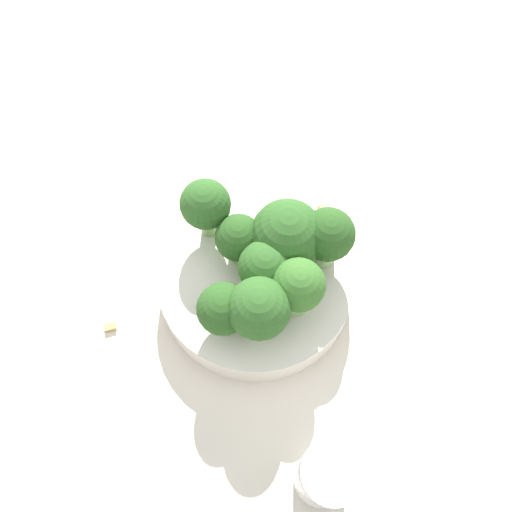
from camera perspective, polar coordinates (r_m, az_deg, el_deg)
The scene contains 14 objects.
ground_plane at distance 0.42m, azimuth 0.00°, elevation -3.88°, with size 3.00×3.00×0.00m, color beige.
bowl at distance 0.40m, azimuth 0.00°, elevation -3.01°, with size 0.15×0.15×0.03m, color silver.
broccoli_floret_0 at distance 0.38m, azimuth -5.78°, elevation 5.76°, with size 0.04×0.04×0.06m.
broccoli_floret_1 at distance 0.37m, azimuth -1.98°, elevation 1.93°, with size 0.04×0.04×0.05m.
broccoli_floret_2 at distance 0.37m, azimuth 8.15°, elevation 2.20°, with size 0.04×0.04×0.06m.
broccoli_floret_3 at distance 0.34m, azimuth 0.34°, elevation -6.18°, with size 0.04×0.04×0.06m.
broccoli_floret_4 at distance 0.37m, azimuth 3.56°, elevation 2.25°, with size 0.05×0.05×0.06m.
broccoli_floret_5 at distance 0.35m, azimuth 4.81°, elevation -3.55°, with size 0.04×0.04×0.06m.
broccoli_floret_6 at distance 0.35m, azimuth -3.85°, elevation -6.07°, with size 0.04×0.04×0.05m.
broccoli_floret_7 at distance 0.36m, azimuth 1.06°, elevation -1.38°, with size 0.04×0.04×0.05m.
pepper_shaker at distance 0.35m, azimuth 7.90°, elevation -23.72°, with size 0.04×0.04×0.07m.
almond_crumb_0 at distance 0.42m, azimuth -16.37°, elevation -7.70°, with size 0.01×0.01×0.01m, color tan.
almond_crumb_1 at distance 0.46m, azimuth 7.52°, elevation 5.66°, with size 0.01×0.00×0.01m, color tan.
almond_crumb_2 at distance 0.47m, azimuth -4.73°, elevation 8.30°, with size 0.01×0.00×0.01m, color tan.
Camera 1 is at (0.08, -0.15, 0.38)m, focal length 35.00 mm.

